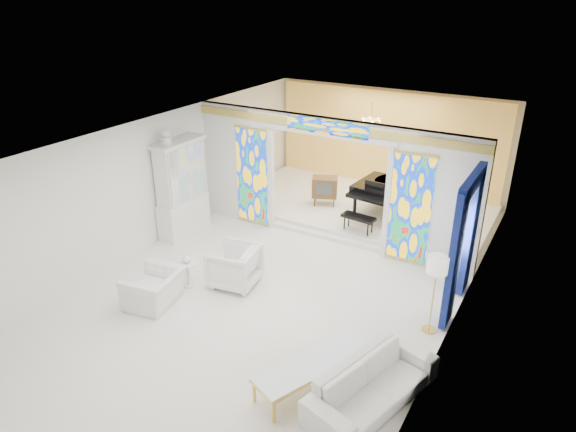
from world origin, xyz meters
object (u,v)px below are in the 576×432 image
Objects in this scene: tv_console at (325,187)px; china_cabinet at (182,189)px; armchair_left at (154,289)px; coffee_table at (313,364)px; armchair_right at (234,266)px; sofa at (372,384)px; grand_piano at (390,188)px.

china_cabinet is at bearing -152.12° from tv_console.
coffee_table is at bearing 73.45° from armchair_left.
armchair_right is 0.46× the size of coffee_table.
sofa is at bearing -26.09° from china_cabinet.
sofa is 6.70m from grand_piano.
china_cabinet is 2.93m from armchair_right.
sofa is at bearing -66.53° from grand_piano.
china_cabinet is 5.29m from grand_piano.
tv_console is (-2.87, 6.12, 0.28)m from coffee_table.
china_cabinet reaches higher than sofa.
armchair_right is 0.42× the size of sofa.
armchair_left is (1.58, -2.72, -0.83)m from china_cabinet.
china_cabinet reaches higher than grand_piano.
china_cabinet is 2.90× the size of armchair_right.
grand_piano reaches higher than armchair_left.
armchair_right is 4.34m from tv_console.
coffee_table is (5.26, -3.15, -0.77)m from china_cabinet.
armchair_left is at bearing -121.50° from tv_console.
grand_piano is at bearing 151.61° from armchair_right.
armchair_left is 1.10× the size of armchair_right.
armchair_left is 6.58m from grand_piano.
grand_piano reaches higher than coffee_table.
china_cabinet reaches higher than coffee_table.
grand_piano is 3.23× the size of tv_console.
armchair_left is 0.40× the size of grand_piano.
tv_console is (-1.71, -0.36, -0.18)m from grand_piano.
china_cabinet is at bearing -159.80° from armchair_left.
tv_console is at bearing 171.89° from armchair_right.
armchair_left is at bearing -43.51° from armchair_right.
armchair_right is at bearing -112.00° from tv_console.
sofa is (3.67, -1.66, -0.10)m from armchair_right.
grand_piano is (2.52, 6.05, 0.52)m from armchair_left.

